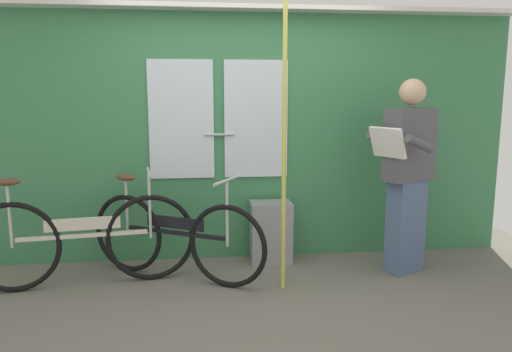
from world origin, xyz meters
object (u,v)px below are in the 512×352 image
at_px(bicycle_near_door, 83,240).
at_px(bicycle_leaning_behind, 175,237).
at_px(trash_bin_by_wall, 271,232).
at_px(passenger_reading_newspaper, 408,172).
at_px(handrail_pole, 284,148).

height_order(bicycle_near_door, bicycle_leaning_behind, bicycle_near_door).
relative_size(bicycle_near_door, trash_bin_by_wall, 3.13).
bearing_deg(passenger_reading_newspaper, bicycle_leaning_behind, -27.73).
xyz_separation_m(trash_bin_by_wall, handrail_pole, (0.01, -0.64, 0.87)).
bearing_deg(trash_bin_by_wall, bicycle_leaning_behind, -159.16).
bearing_deg(bicycle_leaning_behind, handrail_pole, 10.13).
bearing_deg(bicycle_leaning_behind, passenger_reading_newspaper, 27.19).
distance_m(passenger_reading_newspaper, handrail_pole, 1.20).
bearing_deg(trash_bin_by_wall, bicycle_near_door, -165.65).
xyz_separation_m(passenger_reading_newspaper, handrail_pole, (-1.14, -0.24, 0.26)).
height_order(bicycle_near_door, handrail_pole, handrail_pole).
bearing_deg(bicycle_near_door, bicycle_leaning_behind, -1.77).
xyz_separation_m(bicycle_near_door, bicycle_leaning_behind, (0.75, 0.08, -0.02)).
xyz_separation_m(bicycle_leaning_behind, passenger_reading_newspaper, (2.04, -0.06, 0.53)).
bearing_deg(passenger_reading_newspaper, bicycle_near_door, -25.63).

